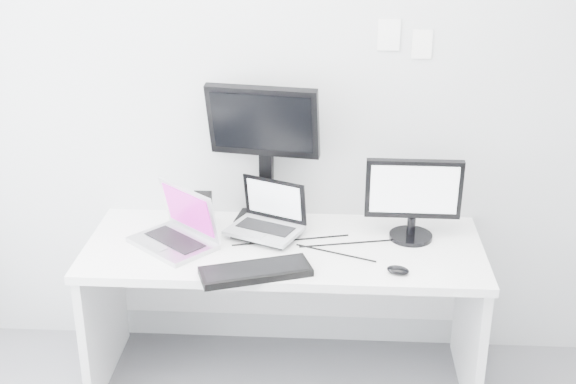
% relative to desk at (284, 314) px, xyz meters
% --- Properties ---
extents(back_wall, '(3.60, 0.00, 3.60)m').
position_rel_desk_xyz_m(back_wall, '(0.00, 0.35, 0.99)').
color(back_wall, '#BCBEC1').
rests_on(back_wall, ground).
extents(desk, '(1.80, 0.70, 0.73)m').
position_rel_desk_xyz_m(desk, '(0.00, 0.00, 0.00)').
color(desk, white).
rests_on(desk, ground).
extents(macbook, '(0.46, 0.45, 0.28)m').
position_rel_desk_xyz_m(macbook, '(-0.50, -0.04, 0.50)').
color(macbook, '#A7A7AB').
rests_on(macbook, desk).
extents(speaker, '(0.11, 0.11, 0.17)m').
position_rel_desk_xyz_m(speaker, '(-0.40, 0.17, 0.45)').
color(speaker, black).
rests_on(speaker, desk).
extents(dell_laptop, '(0.39, 0.36, 0.27)m').
position_rel_desk_xyz_m(dell_laptop, '(-0.10, 0.07, 0.50)').
color(dell_laptop, '#A0A2A7').
rests_on(dell_laptop, desk).
extents(rear_monitor, '(0.54, 0.26, 0.70)m').
position_rel_desk_xyz_m(rear_monitor, '(-0.11, 0.26, 0.72)').
color(rear_monitor, black).
rests_on(rear_monitor, desk).
extents(samsung_monitor, '(0.44, 0.20, 0.40)m').
position_rel_desk_xyz_m(samsung_monitor, '(0.58, 0.10, 0.56)').
color(samsung_monitor, black).
rests_on(samsung_monitor, desk).
extents(keyboard, '(0.49, 0.31, 0.03)m').
position_rel_desk_xyz_m(keyboard, '(-0.10, -0.28, 0.38)').
color(keyboard, black).
rests_on(keyboard, desk).
extents(mouse, '(0.11, 0.09, 0.03)m').
position_rel_desk_xyz_m(mouse, '(0.50, -0.24, 0.38)').
color(mouse, black).
rests_on(mouse, desk).
extents(wall_note_0, '(0.10, 0.00, 0.14)m').
position_rel_desk_xyz_m(wall_note_0, '(0.45, 0.34, 1.26)').
color(wall_note_0, white).
rests_on(wall_note_0, back_wall).
extents(wall_note_1, '(0.09, 0.00, 0.13)m').
position_rel_desk_xyz_m(wall_note_1, '(0.60, 0.34, 1.22)').
color(wall_note_1, white).
rests_on(wall_note_1, back_wall).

